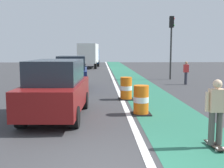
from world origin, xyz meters
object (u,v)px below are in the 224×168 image
at_px(parked_suv_nearest, 57,88).
at_px(traffic_barrel_mid, 126,89).
at_px(skateboarder_on_lane, 216,111).
at_px(parked_suv_second, 72,72).
at_px(traffic_light_corner, 171,36).
at_px(pedestrian_crossing, 186,72).
at_px(delivery_truck_down_block, 89,54).
at_px(traffic_barrel_front, 141,100).

height_order(parked_suv_nearest, traffic_barrel_mid, parked_suv_nearest).
xyz_separation_m(skateboarder_on_lane, parked_suv_second, (-4.56, 10.55, 0.12)).
bearing_deg(skateboarder_on_lane, traffic_light_corner, 79.55).
distance_m(skateboarder_on_lane, pedestrian_crossing, 12.83).
xyz_separation_m(delivery_truck_down_block, pedestrian_crossing, (7.49, -18.98, -0.98)).
distance_m(parked_suv_second, pedestrian_crossing, 7.93).
bearing_deg(traffic_barrel_mid, pedestrian_crossing, 50.40).
xyz_separation_m(traffic_barrel_mid, traffic_light_corner, (4.50, 9.19, 2.97)).
height_order(parked_suv_second, traffic_barrel_front, parked_suv_second).
xyz_separation_m(traffic_barrel_mid, pedestrian_crossing, (4.70, 5.68, 0.33)).
bearing_deg(traffic_barrel_front, parked_suv_nearest, -175.26).
distance_m(traffic_barrel_front, pedestrian_crossing, 9.89).
xyz_separation_m(parked_suv_second, traffic_light_corner, (7.50, 5.39, 2.47)).
bearing_deg(pedestrian_crossing, delivery_truck_down_block, 111.55).
distance_m(parked_suv_nearest, pedestrian_crossing, 11.78).
bearing_deg(traffic_light_corner, skateboarder_on_lane, -100.45).
height_order(skateboarder_on_lane, parked_suv_second, parked_suv_second).
relative_size(skateboarder_on_lane, parked_suv_second, 0.36).
distance_m(parked_suv_nearest, traffic_barrel_front, 3.11).
height_order(skateboarder_on_lane, traffic_barrel_mid, skateboarder_on_lane).
distance_m(parked_suv_nearest, parked_suv_second, 7.21).
bearing_deg(traffic_barrel_front, traffic_light_corner, 71.04).
bearing_deg(parked_suv_second, parked_suv_nearest, -88.38).
bearing_deg(parked_suv_second, skateboarder_on_lane, -66.63).
bearing_deg(traffic_barrel_mid, delivery_truck_down_block, 96.46).
height_order(traffic_barrel_mid, traffic_light_corner, traffic_light_corner).
xyz_separation_m(skateboarder_on_lane, delivery_truck_down_block, (-4.35, 31.42, 0.94)).
relative_size(parked_suv_nearest, traffic_barrel_mid, 4.29).
bearing_deg(traffic_barrel_mid, traffic_light_corner, 63.88).
bearing_deg(parked_suv_nearest, skateboarder_on_lane, -37.56).
distance_m(delivery_truck_down_block, pedestrian_crossing, 20.43).
relative_size(parked_suv_nearest, traffic_barrel_front, 4.29).
bearing_deg(traffic_barrel_front, traffic_barrel_mid, 94.82).
xyz_separation_m(traffic_barrel_front, pedestrian_crossing, (4.44, 8.84, 0.33)).
bearing_deg(parked_suv_second, traffic_light_corner, 35.70).
relative_size(traffic_barrel_mid, delivery_truck_down_block, 0.14).
distance_m(traffic_barrel_front, traffic_light_corner, 13.38).
distance_m(delivery_truck_down_block, traffic_light_corner, 17.19).
bearing_deg(skateboarder_on_lane, pedestrian_crossing, 75.84).
distance_m(skateboarder_on_lane, delivery_truck_down_block, 31.73).
xyz_separation_m(parked_suv_second, delivery_truck_down_block, (0.21, 20.86, 0.81)).
height_order(delivery_truck_down_block, pedestrian_crossing, delivery_truck_down_block).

